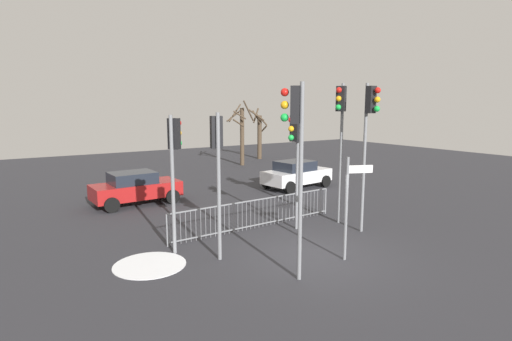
# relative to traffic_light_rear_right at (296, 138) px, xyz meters

# --- Properties ---
(ground_plane) EXTENTS (60.00, 60.00, 0.00)m
(ground_plane) POSITION_rel_traffic_light_rear_right_xyz_m (1.55, 1.00, -3.63)
(ground_plane) COLOR #2D2D33
(traffic_light_rear_right) EXTENTS (0.48, 0.45, 4.97)m
(traffic_light_rear_right) POSITION_rel_traffic_light_rear_right_xyz_m (0.00, 0.00, 0.00)
(traffic_light_rear_right) COLOR slate
(traffic_light_rear_right) RESTS_ON ground
(traffic_light_mid_left) EXTENTS (0.55, 0.37, 4.17)m
(traffic_light_mid_left) POSITION_rel_traffic_light_rear_right_xyz_m (2.56, 3.29, -0.57)
(traffic_light_mid_left) COLOR slate
(traffic_light_mid_left) RESTS_ON ground
(traffic_light_foreground_right) EXTENTS (0.48, 0.45, 4.14)m
(traffic_light_foreground_right) POSITION_rel_traffic_light_rear_right_xyz_m (-1.78, 3.47, -0.60)
(traffic_light_foreground_right) COLOR slate
(traffic_light_foreground_right) RESTS_ON ground
(traffic_light_mid_right) EXTENTS (0.36, 0.56, 4.22)m
(traffic_light_mid_right) POSITION_rel_traffic_light_rear_right_xyz_m (-0.96, 2.35, -0.54)
(traffic_light_mid_right) COLOR slate
(traffic_light_mid_right) RESTS_ON ground
(traffic_light_rear_left) EXTENTS (0.34, 0.57, 5.14)m
(traffic_light_rear_left) POSITION_rel_traffic_light_rear_right_xyz_m (4.47, 1.74, 0.12)
(traffic_light_rear_left) COLOR slate
(traffic_light_rear_left) RESTS_ON ground
(traffic_light_foreground_left) EXTENTS (0.53, 0.40, 5.19)m
(traffic_light_foreground_left) POSITION_rel_traffic_light_rear_right_xyz_m (4.42, 3.04, 0.15)
(traffic_light_foreground_left) COLOR slate
(traffic_light_foreground_left) RESTS_ON ground
(direction_sign_post) EXTENTS (0.74, 0.34, 2.99)m
(direction_sign_post) POSITION_rel_traffic_light_rear_right_xyz_m (2.11, 0.23, -1.95)
(direction_sign_post) COLOR slate
(direction_sign_post) RESTS_ON ground
(pedestrian_guard_railing) EXTENTS (6.93, 0.38, 1.07)m
(pedestrian_guard_railing) POSITION_rel_traffic_light_rear_right_xyz_m (1.55, 4.18, -3.08)
(pedestrian_guard_railing) COLOR slate
(pedestrian_guard_railing) RESTS_ON ground
(car_red_mid) EXTENTS (3.89, 2.10, 1.47)m
(car_red_mid) POSITION_rel_traffic_light_rear_right_xyz_m (-1.12, 10.13, -2.86)
(car_red_mid) COLOR maroon
(car_red_mid) RESTS_ON ground
(car_white_far) EXTENTS (3.98, 2.33, 1.47)m
(car_white_far) POSITION_rel_traffic_light_rear_right_xyz_m (7.22, 9.14, -2.86)
(car_white_far) COLOR silver
(car_white_far) RESTS_ON ground
(bare_tree_left) EXTENTS (1.50, 1.51, 4.17)m
(bare_tree_left) POSITION_rel_traffic_light_rear_right_xyz_m (12.03, 20.25, -1.58)
(bare_tree_left) COLOR #473828
(bare_tree_left) RESTS_ON ground
(bare_tree_centre) EXTENTS (1.76, 1.78, 4.74)m
(bare_tree_centre) POSITION_rel_traffic_light_rear_right_xyz_m (8.97, 17.91, -1.23)
(bare_tree_centre) COLOR #473828
(bare_tree_centre) RESTS_ON ground
(snow_patch_kerb) EXTENTS (2.01, 2.01, 0.01)m
(snow_patch_kerb) POSITION_rel_traffic_light_rear_right_xyz_m (-2.84, 2.86, -3.62)
(snow_patch_kerb) COLOR white
(snow_patch_kerb) RESTS_ON ground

